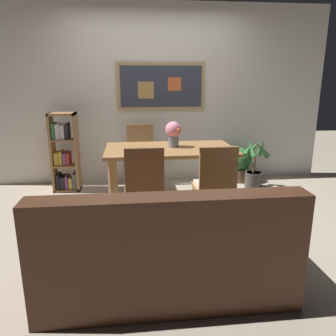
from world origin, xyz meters
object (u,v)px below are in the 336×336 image
object	(u,v)px
dining_chair_near_left	(144,182)
potted_ivy	(239,164)
dining_table	(170,155)
flower_vase	(174,132)
leather_couch	(165,252)
potted_palm	(254,167)
bookshelf	(65,155)
dining_chair_far_left	(140,151)
tv_remote	(218,150)
dining_chair_near_right	(215,181)

from	to	relation	value
dining_chair_near_left	potted_ivy	bearing A→B (deg)	46.34
dining_table	flower_vase	xyz separation A→B (m)	(0.05, 0.05, 0.28)
leather_couch	potted_palm	size ratio (longest dim) A/B	2.42
dining_chair_near_left	bookshelf	world-z (taller)	bookshelf
leather_couch	dining_chair_far_left	bearing A→B (deg)	92.20
dining_chair_near_left	flower_vase	world-z (taller)	flower_vase
potted_ivy	flower_vase	xyz separation A→B (m)	(-1.13, -0.81, 0.64)
tv_remote	dining_chair_far_left	bearing A→B (deg)	131.57
tv_remote	potted_ivy	bearing A→B (deg)	59.12
dining_chair_far_left	potted_palm	world-z (taller)	dining_chair_far_left
dining_table	bookshelf	distance (m)	1.58
dining_chair_near_left	potted_palm	bearing A→B (deg)	37.78
dining_chair_near_left	leather_couch	world-z (taller)	dining_chair_near_left
dining_chair_near_right	leather_couch	size ratio (longest dim) A/B	0.51
dining_chair_near_right	potted_palm	bearing A→B (deg)	54.93
leather_couch	bookshelf	world-z (taller)	bookshelf
dining_chair_far_left	potted_palm	xyz separation A→B (m)	(1.63, -0.24, -0.24)
dining_chair_near_left	potted_ivy	size ratio (longest dim) A/B	1.71
dining_chair_far_left	potted_ivy	bearing A→B (deg)	3.62
leather_couch	tv_remote	bearing A→B (deg)	62.90
potted_ivy	potted_palm	size ratio (longest dim) A/B	0.72
dining_chair_far_left	dining_chair_near_left	bearing A→B (deg)	-90.33
leather_couch	tv_remote	world-z (taller)	leather_couch
tv_remote	dining_chair_near_left	bearing A→B (deg)	-149.44
flower_vase	dining_chair_near_right	bearing A→B (deg)	-68.45
potted_palm	tv_remote	size ratio (longest dim) A/B	4.68
dining_chair_near_right	potted_palm	distance (m)	1.61
bookshelf	potted_palm	distance (m)	2.71
potted_palm	tv_remote	bearing A→B (deg)	-135.27
dining_table	dining_chair_far_left	bearing A→B (deg)	113.73
potted_ivy	bookshelf	bearing A→B (deg)	-177.04
dining_table	potted_ivy	world-z (taller)	dining_table
dining_table	tv_remote	bearing A→B (deg)	-22.16
dining_chair_near_left	flower_vase	distance (m)	0.96
dining_chair_near_right	bookshelf	world-z (taller)	bookshelf
dining_chair_near_left	bookshelf	size ratio (longest dim) A/B	0.83
leather_couch	bookshelf	bearing A→B (deg)	115.14
dining_chair_far_left	dining_chair_near_left	size ratio (longest dim) A/B	1.00
dining_table	flower_vase	bearing A→B (deg)	43.97
leather_couch	bookshelf	size ratio (longest dim) A/B	1.64
dining_chair_far_left	bookshelf	world-z (taller)	bookshelf
dining_table	dining_chair_far_left	distance (m)	0.84
potted_palm	bookshelf	bearing A→B (deg)	175.74
dining_chair_near_right	dining_table	bearing A→B (deg)	115.99
dining_chair_near_left	leather_couch	size ratio (longest dim) A/B	0.51
potted_palm	dining_chair_near_left	bearing A→B (deg)	-142.22
dining_table	bookshelf	bearing A→B (deg)	152.46
dining_chair_near_right	bookshelf	size ratio (longest dim) A/B	0.83
leather_couch	potted_ivy	xyz separation A→B (m)	(1.43, 2.60, -0.03)
dining_chair_near_right	dining_chair_near_left	distance (m)	0.72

